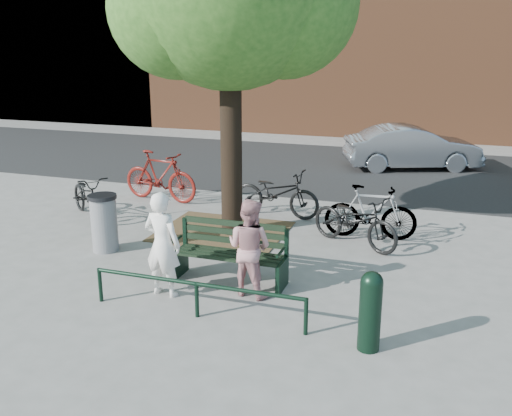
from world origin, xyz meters
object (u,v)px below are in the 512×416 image
(person_left, at_px, (162,244))
(parked_car, at_px, (412,147))
(park_bench, at_px, (231,251))
(bollard, at_px, (370,308))
(litter_bin, at_px, (104,223))
(person_right, at_px, (249,247))
(bicycle_c, at_px, (276,193))

(person_left, xyz_separation_m, parked_car, (2.80, 9.89, -0.15))
(park_bench, bearing_deg, parked_car, 77.31)
(bollard, xyz_separation_m, parked_car, (-0.25, 10.49, 0.09))
(person_left, relative_size, litter_bin, 1.53)
(person_right, xyz_separation_m, litter_bin, (-3.01, 0.88, -0.21))
(person_right, bearing_deg, bollard, 164.09)
(litter_bin, relative_size, bicycle_c, 0.53)
(bollard, distance_m, bicycle_c, 5.50)
(bicycle_c, bearing_deg, litter_bin, 148.01)
(park_bench, relative_size, bollard, 1.73)
(parked_car, bearing_deg, litter_bin, 130.97)
(litter_bin, bearing_deg, person_left, -35.33)
(park_bench, xyz_separation_m, person_left, (-0.75, -0.78, 0.30))
(park_bench, relative_size, person_right, 1.21)
(person_left, xyz_separation_m, person_right, (1.17, 0.42, -0.06))
(park_bench, xyz_separation_m, person_right, (0.43, -0.36, 0.24))
(park_bench, bearing_deg, litter_bin, 168.61)
(park_bench, distance_m, bollard, 2.68)
(bicycle_c, relative_size, parked_car, 0.50)
(person_left, distance_m, person_right, 1.25)
(litter_bin, bearing_deg, person_right, -16.30)
(person_left, distance_m, bicycle_c, 4.27)
(bicycle_c, bearing_deg, park_bench, -169.04)
(person_left, distance_m, parked_car, 10.28)
(person_right, height_order, parked_car, person_right)
(person_right, relative_size, parked_car, 0.38)
(parked_car, bearing_deg, park_bench, 146.66)
(litter_bin, distance_m, parked_car, 9.76)
(person_left, bearing_deg, bollard, 174.46)
(park_bench, relative_size, bicycle_c, 0.91)
(person_right, distance_m, bicycle_c, 3.89)
(park_bench, relative_size, parked_car, 0.46)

